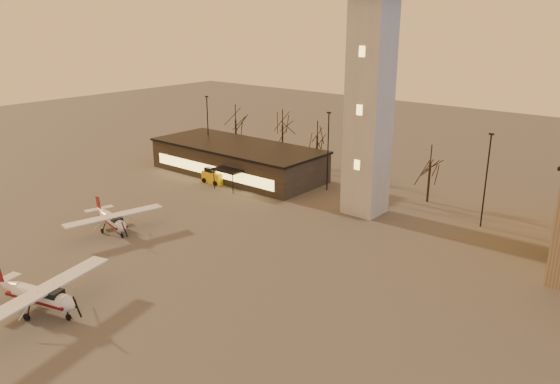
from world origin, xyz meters
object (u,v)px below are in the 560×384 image
object	(u,v)px
terminal	(237,159)
service_cart	(214,177)
cessna_rear	(114,223)
control_tower	(371,67)
cessna_front	(44,300)

from	to	relation	value
terminal	service_cart	bearing A→B (deg)	-85.37
terminal	cessna_rear	bearing A→B (deg)	-77.88
control_tower	cessna_front	size ratio (longest dim) A/B	2.78
terminal	cessna_rear	size ratio (longest dim) A/B	2.48
control_tower	cessna_rear	xyz separation A→B (m)	(-16.87, -21.88, -15.36)
terminal	cessna_rear	world-z (taller)	terminal
terminal	service_cart	world-z (taller)	terminal
service_cart	control_tower	bearing A→B (deg)	8.83
control_tower	cessna_rear	size ratio (longest dim) A/B	3.18
cessna_front	control_tower	bearing A→B (deg)	64.01
control_tower	service_cart	world-z (taller)	control_tower
terminal	cessna_front	size ratio (longest dim) A/B	2.16
control_tower	cessna_front	xyz separation A→B (m)	(-6.82, -34.79, -15.21)
cessna_front	service_cart	xyz separation A→B (m)	(-14.77, 31.80, -0.32)
cessna_front	terminal	bearing A→B (deg)	97.52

